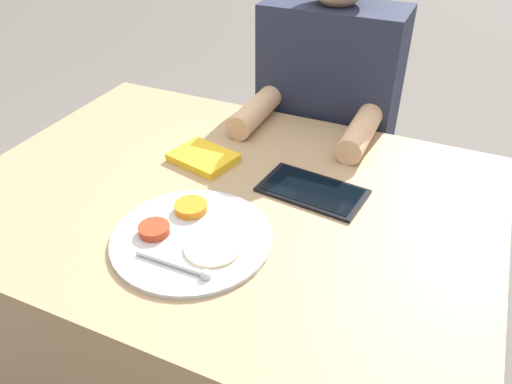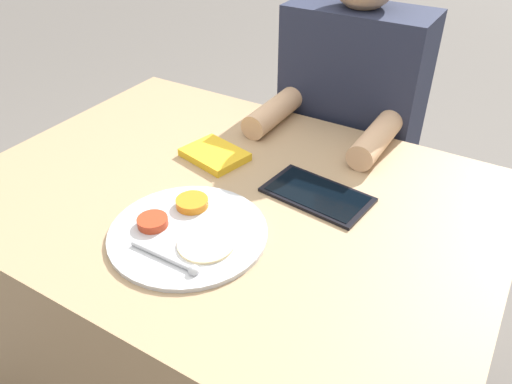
# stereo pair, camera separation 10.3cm
# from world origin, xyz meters

# --- Properties ---
(ground_plane) EXTENTS (12.00, 12.00, 0.00)m
(ground_plane) POSITION_xyz_m (0.00, 0.00, 0.00)
(ground_plane) COLOR #605B56
(dining_table) EXTENTS (1.22, 0.89, 0.75)m
(dining_table) POSITION_xyz_m (0.00, 0.00, 0.37)
(dining_table) COLOR #9E7F5B
(dining_table) RESTS_ON ground_plane
(thali_tray) EXTENTS (0.33, 0.33, 0.03)m
(thali_tray) POSITION_xyz_m (0.01, -0.17, 0.76)
(thali_tray) COLOR #B7BABF
(thali_tray) RESTS_ON dining_table
(red_notebook) EXTENTS (0.18, 0.15, 0.02)m
(red_notebook) POSITION_xyz_m (-0.11, 0.11, 0.76)
(red_notebook) COLOR silver
(red_notebook) RESTS_ON dining_table
(tablet_device) EXTENTS (0.25, 0.16, 0.01)m
(tablet_device) POSITION_xyz_m (0.18, 0.09, 0.75)
(tablet_device) COLOR black
(tablet_device) RESTS_ON dining_table
(person_diner) EXTENTS (0.41, 0.44, 1.22)m
(person_diner) POSITION_xyz_m (0.07, 0.56, 0.57)
(person_diner) COLOR black
(person_diner) RESTS_ON ground_plane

